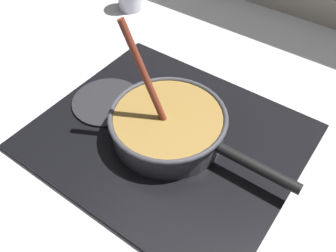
{
  "coord_description": "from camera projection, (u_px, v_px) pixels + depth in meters",
  "views": [
    {
      "loc": [
        0.29,
        -0.32,
        0.62
      ],
      "look_at": [
        -0.02,
        0.12,
        0.04
      ],
      "focal_mm": 39.08,
      "sensor_mm": 36.0,
      "label": 1
    }
  ],
  "objects": [
    {
      "name": "ground",
      "position": [
        144.0,
        184.0,
        0.76
      ],
      "size": [
        2.4,
        1.6,
        0.04
      ],
      "primitive_type": "cube",
      "color": "#B7B7BC"
    },
    {
      "name": "hob_plate",
      "position": [
        168.0,
        137.0,
        0.82
      ],
      "size": [
        0.56,
        0.48,
        0.01
      ],
      "primitive_type": "cube",
      "color": "black",
      "rests_on": "ground"
    },
    {
      "name": "burner_ring",
      "position": [
        168.0,
        134.0,
        0.81
      ],
      "size": [
        0.2,
        0.2,
        0.01
      ],
      "primitive_type": "torus",
      "color": "#592D0C",
      "rests_on": "hob_plate"
    },
    {
      "name": "spare_burner",
      "position": [
        107.0,
        102.0,
        0.88
      ],
      "size": [
        0.17,
        0.17,
        0.01
      ],
      "primitive_type": "cylinder",
      "color": "#262628",
      "rests_on": "hob_plate"
    },
    {
      "name": "cooking_pan",
      "position": [
        169.0,
        125.0,
        0.78
      ],
      "size": [
        0.42,
        0.25,
        0.27
      ],
      "color": "#38383D",
      "rests_on": "hob_plate"
    }
  ]
}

